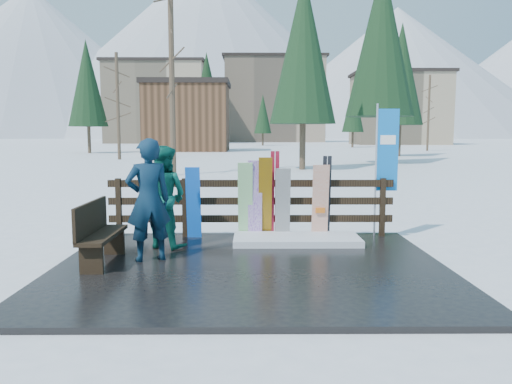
{
  "coord_description": "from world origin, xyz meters",
  "views": [
    {
      "loc": [
        0.03,
        -7.52,
        2.09
      ],
      "look_at": [
        0.09,
        1.0,
        1.1
      ],
      "focal_mm": 35.0,
      "sensor_mm": 36.0,
      "label": 1
    }
  ],
  "objects_px": {
    "snowboard_5": "(320,202)",
    "person_back": "(164,197)",
    "rental_flag": "(385,155)",
    "snowboard_1": "(245,201)",
    "snowboard_0": "(193,203)",
    "snowboard_3": "(255,200)",
    "snowboard_4": "(283,203)",
    "person_front": "(148,200)",
    "snowboard_2": "(265,198)",
    "bench": "(98,231)"
  },
  "relations": [
    {
      "from": "snowboard_1",
      "to": "person_back",
      "type": "relative_size",
      "value": 0.84
    },
    {
      "from": "snowboard_2",
      "to": "snowboard_3",
      "type": "bearing_deg",
      "value": 180.0
    },
    {
      "from": "snowboard_1",
      "to": "person_back",
      "type": "height_order",
      "value": "person_back"
    },
    {
      "from": "snowboard_0",
      "to": "snowboard_3",
      "type": "relative_size",
      "value": 0.91
    },
    {
      "from": "snowboard_0",
      "to": "person_front",
      "type": "bearing_deg",
      "value": -107.06
    },
    {
      "from": "snowboard_4",
      "to": "snowboard_3",
      "type": "bearing_deg",
      "value": 180.0
    },
    {
      "from": "snowboard_0",
      "to": "person_back",
      "type": "distance_m",
      "value": 0.87
    },
    {
      "from": "snowboard_0",
      "to": "snowboard_1",
      "type": "distance_m",
      "value": 1.0
    },
    {
      "from": "snowboard_4",
      "to": "snowboard_5",
      "type": "bearing_deg",
      "value": -0.0
    },
    {
      "from": "bench",
      "to": "snowboard_3",
      "type": "distance_m",
      "value": 3.09
    },
    {
      "from": "snowboard_2",
      "to": "snowboard_4",
      "type": "xyz_separation_m",
      "value": [
        0.34,
        0.0,
        -0.11
      ]
    },
    {
      "from": "snowboard_3",
      "to": "person_back",
      "type": "height_order",
      "value": "person_back"
    },
    {
      "from": "bench",
      "to": "snowboard_0",
      "type": "height_order",
      "value": "snowboard_0"
    },
    {
      "from": "snowboard_1",
      "to": "snowboard_5",
      "type": "bearing_deg",
      "value": -0.0
    },
    {
      "from": "snowboard_2",
      "to": "snowboard_5",
      "type": "bearing_deg",
      "value": -0.0
    },
    {
      "from": "snowboard_2",
      "to": "rental_flag",
      "type": "xyz_separation_m",
      "value": [
        2.35,
        0.27,
        0.82
      ]
    },
    {
      "from": "snowboard_1",
      "to": "rental_flag",
      "type": "distance_m",
      "value": 2.88
    },
    {
      "from": "snowboard_0",
      "to": "person_back",
      "type": "xyz_separation_m",
      "value": [
        -0.44,
        -0.72,
        0.21
      ]
    },
    {
      "from": "snowboard_3",
      "to": "person_front",
      "type": "xyz_separation_m",
      "value": [
        -1.7,
        -1.67,
        0.21
      ]
    },
    {
      "from": "bench",
      "to": "snowboard_4",
      "type": "relative_size",
      "value": 1.09
    },
    {
      "from": "snowboard_0",
      "to": "snowboard_2",
      "type": "height_order",
      "value": "snowboard_2"
    },
    {
      "from": "snowboard_3",
      "to": "person_back",
      "type": "relative_size",
      "value": 0.85
    },
    {
      "from": "snowboard_1",
      "to": "snowboard_5",
      "type": "distance_m",
      "value": 1.45
    },
    {
      "from": "snowboard_3",
      "to": "snowboard_5",
      "type": "height_order",
      "value": "snowboard_3"
    },
    {
      "from": "snowboard_1",
      "to": "bench",
      "type": "bearing_deg",
      "value": -140.61
    },
    {
      "from": "snowboard_0",
      "to": "person_back",
      "type": "height_order",
      "value": "person_back"
    },
    {
      "from": "snowboard_2",
      "to": "rental_flag",
      "type": "distance_m",
      "value": 2.51
    },
    {
      "from": "snowboard_1",
      "to": "person_back",
      "type": "distance_m",
      "value": 1.62
    },
    {
      "from": "snowboard_5",
      "to": "person_back",
      "type": "height_order",
      "value": "person_back"
    },
    {
      "from": "snowboard_0",
      "to": "person_front",
      "type": "height_order",
      "value": "person_front"
    },
    {
      "from": "person_back",
      "to": "rental_flag",
      "type": "bearing_deg",
      "value": -142.65
    },
    {
      "from": "rental_flag",
      "to": "person_back",
      "type": "height_order",
      "value": "rental_flag"
    },
    {
      "from": "snowboard_3",
      "to": "snowboard_4",
      "type": "xyz_separation_m",
      "value": [
        0.53,
        0.0,
        -0.08
      ]
    },
    {
      "from": "bench",
      "to": "snowboard_2",
      "type": "relative_size",
      "value": 0.93
    },
    {
      "from": "bench",
      "to": "snowboard_1",
      "type": "xyz_separation_m",
      "value": [
        2.26,
        1.86,
        0.23
      ]
    },
    {
      "from": "bench",
      "to": "snowboard_5",
      "type": "xyz_separation_m",
      "value": [
        3.71,
        1.86,
        0.2
      ]
    },
    {
      "from": "snowboard_2",
      "to": "snowboard_4",
      "type": "height_order",
      "value": "snowboard_2"
    },
    {
      "from": "snowboard_5",
      "to": "rental_flag",
      "type": "relative_size",
      "value": 0.55
    },
    {
      "from": "snowboard_5",
      "to": "snowboard_2",
      "type": "bearing_deg",
      "value": 180.0
    },
    {
      "from": "snowboard_3",
      "to": "snowboard_4",
      "type": "relative_size",
      "value": 1.12
    },
    {
      "from": "snowboard_1",
      "to": "person_front",
      "type": "distance_m",
      "value": 2.27
    },
    {
      "from": "bench",
      "to": "person_front",
      "type": "xyz_separation_m",
      "value": [
        0.75,
        0.19,
        0.46
      ]
    },
    {
      "from": "snowboard_1",
      "to": "snowboard_3",
      "type": "height_order",
      "value": "snowboard_3"
    },
    {
      "from": "rental_flag",
      "to": "bench",
      "type": "bearing_deg",
      "value": -156.93
    },
    {
      "from": "snowboard_0",
      "to": "person_front",
      "type": "xyz_separation_m",
      "value": [
        -0.51,
        -1.67,
        0.28
      ]
    },
    {
      "from": "snowboard_0",
      "to": "snowboard_5",
      "type": "height_order",
      "value": "snowboard_5"
    },
    {
      "from": "snowboard_4",
      "to": "bench",
      "type": "bearing_deg",
      "value": -148.09
    },
    {
      "from": "bench",
      "to": "snowboard_1",
      "type": "bearing_deg",
      "value": 39.39
    },
    {
      "from": "person_front",
      "to": "rental_flag",
      "type": "bearing_deg",
      "value": -178.72
    },
    {
      "from": "snowboard_0",
      "to": "snowboard_3",
      "type": "bearing_deg",
      "value": -0.0
    }
  ]
}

